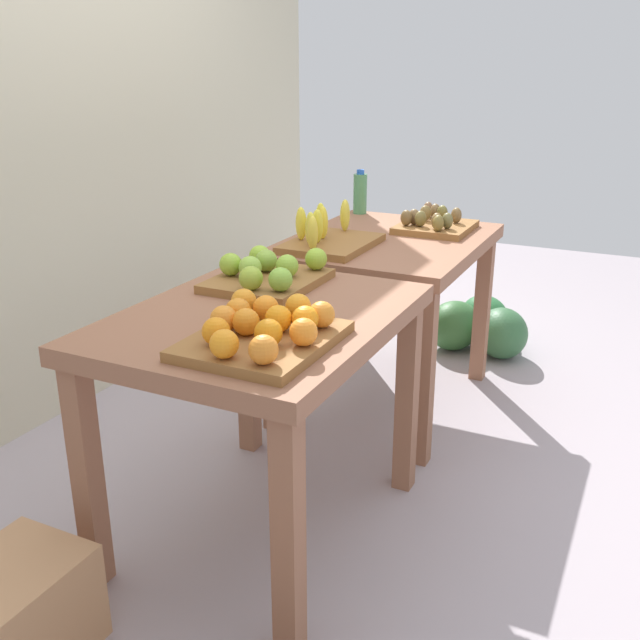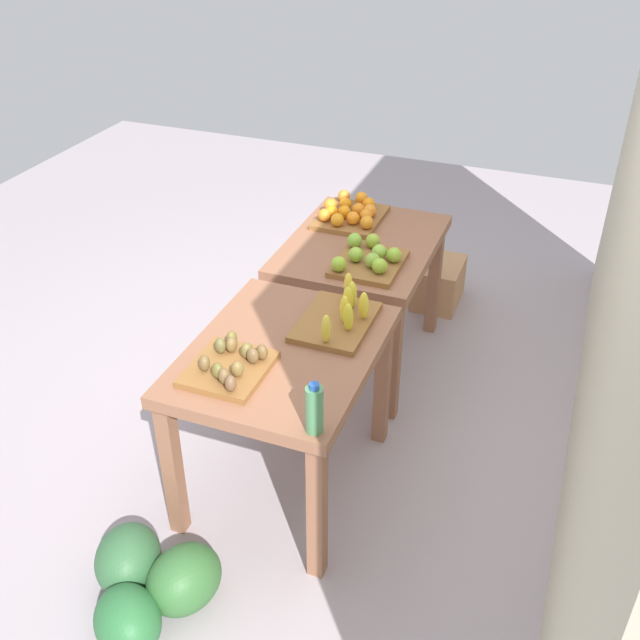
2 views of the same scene
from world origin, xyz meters
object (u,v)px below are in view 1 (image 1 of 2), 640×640
Objects in this scene: apple_bin at (268,274)px; water_bottle at (360,193)px; banana_crate at (327,237)px; cardboard_produce_box at (11,619)px; kiwi_bin at (434,223)px; watermelon_pile at (479,326)px; display_table_left at (261,347)px; display_table_right at (387,264)px; orange_bin at (264,330)px.

apple_bin is 1.33m from water_bottle.
banana_crate is 2.00× the size of water_bottle.
cardboard_produce_box is at bearing 175.49° from banana_crate.
watermelon_pile is at bearing -9.39° from kiwi_bin.
cardboard_produce_box is at bearing 170.56° from apple_bin.
display_table_left is at bearing -168.76° from banana_crate.
water_bottle is at bearing 8.95° from apple_bin.
watermelon_pile is (1.14, -0.41, -0.71)m from banana_crate.
watermelon_pile is (1.99, -0.24, -0.54)m from display_table_left.
display_table_left is 4.67× the size of water_bottle.
display_table_right is 4.67× the size of water_bottle.
apple_bin reaches higher than kiwi_bin.
orange_bin is at bearing -165.18° from water_bottle.
banana_crate is 1.11× the size of cardboard_produce_box.
orange_bin reaches higher than kiwi_bin.
orange_bin is (-0.24, -0.15, 0.16)m from display_table_left.
display_table_right is 0.36m from banana_crate.
banana_crate is at bearing 148.92° from kiwi_bin.
water_bottle is (0.22, 0.46, 0.07)m from kiwi_bin.
display_table_right is 1.05m from watermelon_pile.
apple_bin is 1.29m from cardboard_produce_box.
display_table_right is 0.31m from kiwi_bin.
water_bottle is at bearing 35.86° from display_table_right.
banana_crate is at bearing 16.44° from orange_bin.
kiwi_bin is (1.09, -0.26, -0.01)m from apple_bin.
water_bottle is at bearing 0.65° from cardboard_produce_box.
apple_bin is 1.86× the size of water_bottle.
watermelon_pile is at bearing -6.94° from display_table_left.
orange_bin reaches higher than display_table_right.
banana_crate is at bearing 148.31° from display_table_right.
orange_bin is 1.13× the size of cardboard_produce_box.
kiwi_bin is at bearing -11.37° from cardboard_produce_box.
display_table_right is at bearing 0.00° from display_table_left.
kiwi_bin is (0.23, -0.14, 0.15)m from display_table_right.
orange_bin is 1.87m from water_bottle.
watermelon_pile is at bearing -11.85° from apple_bin.
display_table_left reaches higher than watermelon_pile.
display_table_left is 1.12m from display_table_right.
orange_bin is 2.34m from watermelon_pile.
watermelon_pile is (0.87, -0.24, -0.54)m from display_table_right.
display_table_right is 1.61× the size of watermelon_pile.
apple_bin is 0.93× the size of banana_crate.
kiwi_bin is at bearing -5.79° from display_table_left.
watermelon_pile is at bearing -15.59° from display_table_right.
cardboard_produce_box is (-2.81, 0.54, 0.01)m from watermelon_pile.
display_table_right is 2.60× the size of cardboard_produce_box.
display_table_left reaches higher than cardboard_produce_box.
banana_crate reaches higher than apple_bin.
kiwi_bin is at bearing -31.08° from banana_crate.
display_table_left is 2.51× the size of apple_bin.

